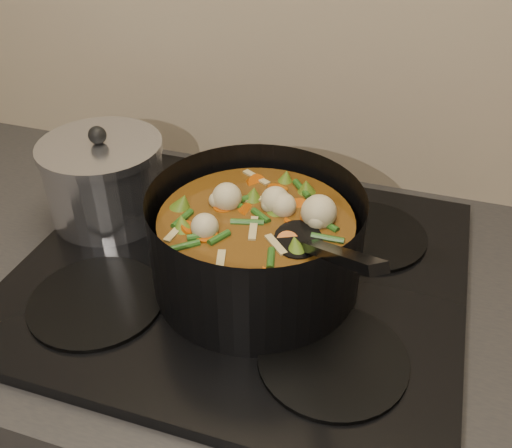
% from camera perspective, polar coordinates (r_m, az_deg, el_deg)
% --- Properties ---
extents(stovetop, '(0.62, 0.54, 0.03)m').
position_cam_1_polar(stovetop, '(0.83, -1.41, -4.76)').
color(stovetop, black).
rests_on(stovetop, counter).
extents(stockpot, '(0.37, 0.37, 0.21)m').
position_cam_1_polar(stockpot, '(0.76, 0.02, -1.99)').
color(stockpot, black).
rests_on(stockpot, stovetop).
extents(saucepan, '(0.19, 0.19, 0.16)m').
position_cam_1_polar(saucepan, '(0.93, -14.84, 4.34)').
color(saucepan, silver).
rests_on(saucepan, stovetop).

